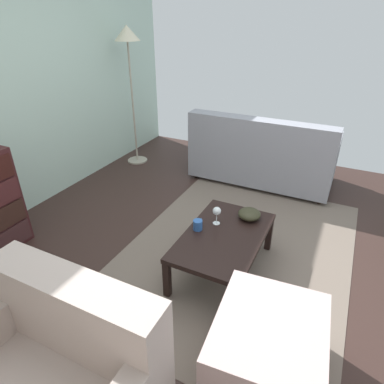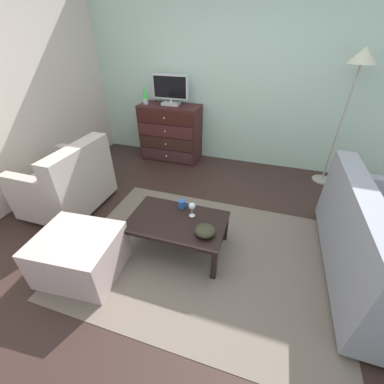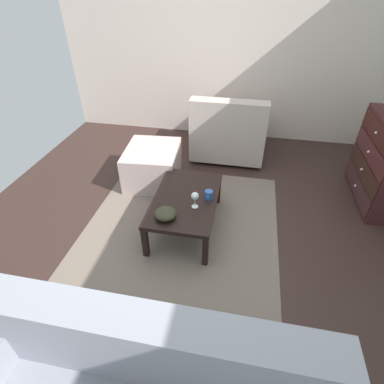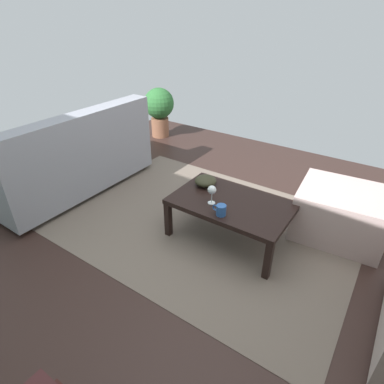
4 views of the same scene
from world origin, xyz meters
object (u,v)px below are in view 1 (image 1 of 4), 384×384
coffee_table (224,239)px  standing_lamp (128,47)px  bowl_decorative (249,214)px  wine_glass (217,212)px  ottoman (267,350)px  mug (198,225)px  couch_large (262,155)px

coffee_table → standing_lamp: size_ratio=0.54×
coffee_table → bowl_decorative: 0.34m
wine_glass → standing_lamp: bearing=50.9°
standing_lamp → ottoman: bearing=-133.1°
wine_glass → mug: size_ratio=1.38×
ottoman → wine_glass: bearing=38.0°
couch_large → standing_lamp: standing_lamp is taller
coffee_table → standing_lamp: 2.82m
ottoman → standing_lamp: bearing=46.9°
coffee_table → mug: bearing=95.7°
wine_glass → ottoman: bearing=-142.0°
wine_glass → mug: 0.19m
bowl_decorative → standing_lamp: bearing=57.8°
ottoman → standing_lamp: standing_lamp is taller
ottoman → standing_lamp: 3.71m
wine_glass → ottoman: 1.13m
couch_large → ottoman: bearing=-163.5°
wine_glass → ottoman: size_ratio=0.22×
wine_glass → bowl_decorative: size_ratio=0.82×
wine_glass → couch_large: 1.69m
bowl_decorative → standing_lamp: standing_lamp is taller
mug → standing_lamp: size_ratio=0.06×
bowl_decorative → ottoman: (-1.06, -0.46, -0.19)m
bowl_decorative → ottoman: size_ratio=0.27×
coffee_table → wine_glass: bearing=43.5°
wine_glass → bowl_decorative: 0.30m
bowl_decorative → couch_large: (1.49, 0.30, -0.06)m
wine_glass → couch_large: bearing=2.6°
mug → bowl_decorative: bearing=-43.8°
coffee_table → standing_lamp: (1.63, 1.97, 1.21)m
wine_glass → mug: bearing=144.2°
bowl_decorative → couch_large: size_ratio=0.11×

